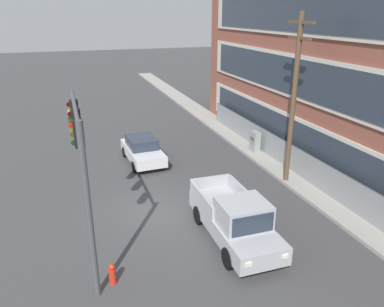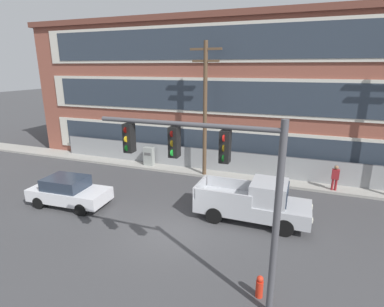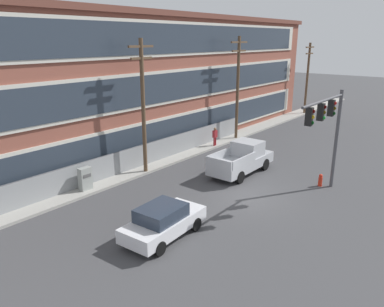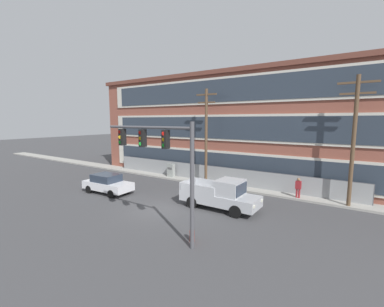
{
  "view_description": "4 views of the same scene",
  "coord_description": "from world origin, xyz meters",
  "px_view_note": "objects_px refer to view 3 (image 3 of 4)",
  "views": [
    {
      "loc": [
        15.18,
        -3.3,
        8.7
      ],
      "look_at": [
        -0.11,
        1.94,
        2.56
      ],
      "focal_mm": 35.0,
      "sensor_mm": 36.0,
      "label": 1
    },
    {
      "loc": [
        5.25,
        -10.8,
        7.18
      ],
      "look_at": [
        -0.53,
        4.79,
        2.37
      ],
      "focal_mm": 28.0,
      "sensor_mm": 36.0,
      "label": 2
    },
    {
      "loc": [
        -17.15,
        -9.82,
        8.7
      ],
      "look_at": [
        0.42,
        4.36,
        1.74
      ],
      "focal_mm": 35.0,
      "sensor_mm": 36.0,
      "label": 3
    },
    {
      "loc": [
        11.18,
        -12.52,
        6.0
      ],
      "look_at": [
        1.71,
        1.67,
        3.76
      ],
      "focal_mm": 24.0,
      "sensor_mm": 36.0,
      "label": 4
    }
  ],
  "objects_px": {
    "utility_pole_near_corner": "(143,103)",
    "utility_pole_midblock": "(238,84)",
    "utility_pole_far_east": "(307,76)",
    "fire_hydrant": "(320,180)",
    "traffic_signal_mast": "(328,122)",
    "pedestrian_near_cabinet": "(215,136)",
    "sedan_white": "(163,221)",
    "pickup_truck_silver": "(242,159)",
    "electrical_cabinet": "(85,180)"
  },
  "relations": [
    {
      "from": "utility_pole_midblock",
      "to": "fire_hydrant",
      "type": "relative_size",
      "value": 11.42
    },
    {
      "from": "pickup_truck_silver",
      "to": "sedan_white",
      "type": "bearing_deg",
      "value": -169.8
    },
    {
      "from": "utility_pole_midblock",
      "to": "utility_pole_far_east",
      "type": "bearing_deg",
      "value": -0.09
    },
    {
      "from": "sedan_white",
      "to": "fire_hydrant",
      "type": "height_order",
      "value": "sedan_white"
    },
    {
      "from": "utility_pole_midblock",
      "to": "pedestrian_near_cabinet",
      "type": "relative_size",
      "value": 5.27
    },
    {
      "from": "traffic_signal_mast",
      "to": "fire_hydrant",
      "type": "distance_m",
      "value": 4.24
    },
    {
      "from": "pedestrian_near_cabinet",
      "to": "utility_pole_far_east",
      "type": "bearing_deg",
      "value": -0.04
    },
    {
      "from": "utility_pole_far_east",
      "to": "fire_hydrant",
      "type": "xyz_separation_m",
      "value": [
        -21.35,
        -10.03,
        -4.15
      ]
    },
    {
      "from": "electrical_cabinet",
      "to": "utility_pole_near_corner",
      "type": "bearing_deg",
      "value": -5.77
    },
    {
      "from": "traffic_signal_mast",
      "to": "electrical_cabinet",
      "type": "xyz_separation_m",
      "value": [
        -8.19,
        11.0,
        -3.58
      ]
    },
    {
      "from": "utility_pole_near_corner",
      "to": "utility_pole_midblock",
      "type": "bearing_deg",
      "value": 0.28
    },
    {
      "from": "utility_pole_far_east",
      "to": "fire_hydrant",
      "type": "bearing_deg",
      "value": -154.83
    },
    {
      "from": "sedan_white",
      "to": "utility_pole_midblock",
      "type": "distance_m",
      "value": 18.55
    },
    {
      "from": "traffic_signal_mast",
      "to": "utility_pole_far_east",
      "type": "xyz_separation_m",
      "value": [
        22.76,
        10.58,
        0.19
      ]
    },
    {
      "from": "electrical_cabinet",
      "to": "fire_hydrant",
      "type": "distance_m",
      "value": 14.19
    },
    {
      "from": "utility_pole_near_corner",
      "to": "utility_pole_far_east",
      "type": "bearing_deg",
      "value": 0.07
    },
    {
      "from": "traffic_signal_mast",
      "to": "utility_pole_midblock",
      "type": "relative_size",
      "value": 0.67
    },
    {
      "from": "traffic_signal_mast",
      "to": "utility_pole_near_corner",
      "type": "xyz_separation_m",
      "value": [
        -3.73,
        10.55,
        0.42
      ]
    },
    {
      "from": "electrical_cabinet",
      "to": "pedestrian_near_cabinet",
      "type": "relative_size",
      "value": 0.89
    },
    {
      "from": "sedan_white",
      "to": "utility_pole_midblock",
      "type": "xyz_separation_m",
      "value": [
        16.77,
        6.78,
        4.11
      ]
    },
    {
      "from": "sedan_white",
      "to": "electrical_cabinet",
      "type": "height_order",
      "value": "sedan_white"
    },
    {
      "from": "utility_pole_near_corner",
      "to": "pedestrian_near_cabinet",
      "type": "xyz_separation_m",
      "value": [
        8.05,
        0.04,
        -3.79
      ]
    },
    {
      "from": "traffic_signal_mast",
      "to": "utility_pole_far_east",
      "type": "distance_m",
      "value": 25.1
    },
    {
      "from": "utility_pole_far_east",
      "to": "pedestrian_near_cabinet",
      "type": "height_order",
      "value": "utility_pole_far_east"
    },
    {
      "from": "traffic_signal_mast",
      "to": "pedestrian_near_cabinet",
      "type": "relative_size",
      "value": 3.51
    },
    {
      "from": "pickup_truck_silver",
      "to": "pedestrian_near_cabinet",
      "type": "bearing_deg",
      "value": 52.42
    },
    {
      "from": "utility_pole_midblock",
      "to": "fire_hydrant",
      "type": "distance_m",
      "value": 12.65
    },
    {
      "from": "utility_pole_midblock",
      "to": "pedestrian_near_cabinet",
      "type": "bearing_deg",
      "value": -179.8
    },
    {
      "from": "fire_hydrant",
      "to": "electrical_cabinet",
      "type": "bearing_deg",
      "value": 132.57
    },
    {
      "from": "pedestrian_near_cabinet",
      "to": "traffic_signal_mast",
      "type": "bearing_deg",
      "value": -112.2
    },
    {
      "from": "utility_pole_near_corner",
      "to": "sedan_white",
      "type": "bearing_deg",
      "value": -128.98
    },
    {
      "from": "sedan_white",
      "to": "traffic_signal_mast",
      "type": "bearing_deg",
      "value": -22.64
    },
    {
      "from": "utility_pole_midblock",
      "to": "sedan_white",
      "type": "bearing_deg",
      "value": -157.99
    },
    {
      "from": "sedan_white",
      "to": "pedestrian_near_cabinet",
      "type": "xyz_separation_m",
      "value": [
        13.49,
        6.77,
        0.18
      ]
    },
    {
      "from": "traffic_signal_mast",
      "to": "utility_pole_midblock",
      "type": "distance_m",
      "value": 13.06
    },
    {
      "from": "sedan_white",
      "to": "utility_pole_midblock",
      "type": "relative_size",
      "value": 0.49
    },
    {
      "from": "utility_pole_near_corner",
      "to": "electrical_cabinet",
      "type": "relative_size",
      "value": 5.8
    },
    {
      "from": "traffic_signal_mast",
      "to": "electrical_cabinet",
      "type": "bearing_deg",
      "value": 126.67
    },
    {
      "from": "pickup_truck_silver",
      "to": "fire_hydrant",
      "type": "bearing_deg",
      "value": -79.08
    },
    {
      "from": "utility_pole_near_corner",
      "to": "electrical_cabinet",
      "type": "distance_m",
      "value": 6.01
    },
    {
      "from": "utility_pole_far_east",
      "to": "utility_pole_near_corner",
      "type": "bearing_deg",
      "value": -179.93
    },
    {
      "from": "utility_pole_far_east",
      "to": "fire_hydrant",
      "type": "relative_size",
      "value": 10.57
    },
    {
      "from": "pickup_truck_silver",
      "to": "pedestrian_near_cabinet",
      "type": "relative_size",
      "value": 3.22
    },
    {
      "from": "utility_pole_far_east",
      "to": "fire_hydrant",
      "type": "height_order",
      "value": "utility_pole_far_east"
    },
    {
      "from": "utility_pole_near_corner",
      "to": "fire_hydrant",
      "type": "bearing_deg",
      "value": -62.81
    },
    {
      "from": "pedestrian_near_cabinet",
      "to": "fire_hydrant",
      "type": "distance_m",
      "value": 10.47
    },
    {
      "from": "pickup_truck_silver",
      "to": "fire_hydrant",
      "type": "xyz_separation_m",
      "value": [
        0.96,
        -5.0,
        -0.59
      ]
    },
    {
      "from": "utility_pole_midblock",
      "to": "pedestrian_near_cabinet",
      "type": "xyz_separation_m",
      "value": [
        -3.28,
        -0.01,
        -3.93
      ]
    },
    {
      "from": "traffic_signal_mast",
      "to": "utility_pole_near_corner",
      "type": "distance_m",
      "value": 11.2
    },
    {
      "from": "pickup_truck_silver",
      "to": "fire_hydrant",
      "type": "height_order",
      "value": "pickup_truck_silver"
    }
  ]
}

